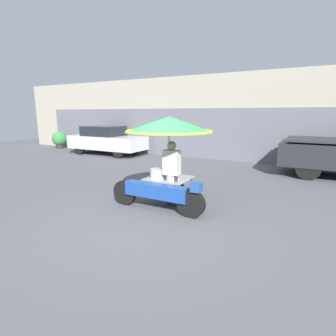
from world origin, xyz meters
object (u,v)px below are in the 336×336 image
Objects in this scene: vendor_person at (172,171)px; parked_car at (106,140)px; potted_plant at (59,139)px; vendor_motorcycle_cart at (168,135)px.

parked_car is at bearing 141.03° from vendor_person.
parked_car reaches higher than potted_plant.
vendor_motorcycle_cart reaches higher than parked_car.
vendor_motorcycle_cart is 2.25× the size of potted_plant.
vendor_person reaches higher than parked_car.
vendor_motorcycle_cart is at bearing -28.24° from potted_plant.
vendor_person is 1.49× the size of potted_plant.
parked_car is at bearing 141.01° from vendor_motorcycle_cart.
vendor_motorcycle_cart is 8.53m from parked_car.
vendor_person is at bearing -38.15° from vendor_motorcycle_cart.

